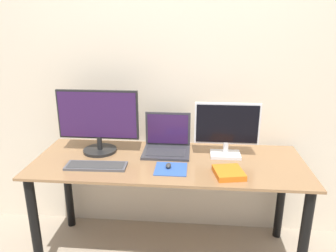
# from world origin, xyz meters

# --- Properties ---
(wall_back) EXTENTS (7.00, 0.05, 2.50)m
(wall_back) POSITION_xyz_m (0.00, 0.75, 1.25)
(wall_back) COLOR beige
(wall_back) RESTS_ON ground_plane
(desk) EXTENTS (1.82, 0.69, 0.75)m
(desk) POSITION_xyz_m (0.00, 0.34, 0.62)
(desk) COLOR olive
(desk) RESTS_ON ground_plane
(monitor_left) EXTENTS (0.57, 0.24, 0.45)m
(monitor_left) POSITION_xyz_m (-0.51, 0.46, 0.99)
(monitor_left) COLOR black
(monitor_left) RESTS_ON desk
(monitor_right) EXTENTS (0.44, 0.14, 0.38)m
(monitor_right) POSITION_xyz_m (0.39, 0.46, 0.96)
(monitor_right) COLOR silver
(monitor_right) RESTS_ON desk
(laptop) EXTENTS (0.33, 0.27, 0.27)m
(laptop) POSITION_xyz_m (-0.03, 0.51, 0.82)
(laptop) COLOR #333338
(laptop) RESTS_ON desk
(keyboard) EXTENTS (0.40, 0.15, 0.02)m
(keyboard) POSITION_xyz_m (-0.46, 0.20, 0.76)
(keyboard) COLOR #4C4C51
(keyboard) RESTS_ON desk
(mousepad) EXTENTS (0.20, 0.20, 0.00)m
(mousepad) POSITION_xyz_m (0.03, 0.21, 0.76)
(mousepad) COLOR #2D519E
(mousepad) RESTS_ON desk
(mouse) EXTENTS (0.04, 0.06, 0.03)m
(mouse) POSITION_xyz_m (0.01, 0.22, 0.77)
(mouse) COLOR #333333
(mouse) RESTS_ON mousepad
(book) EXTENTS (0.20, 0.22, 0.03)m
(book) POSITION_xyz_m (0.38, 0.16, 0.77)
(book) COLOR orange
(book) RESTS_ON desk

